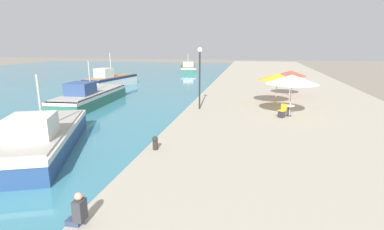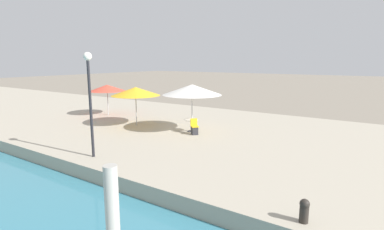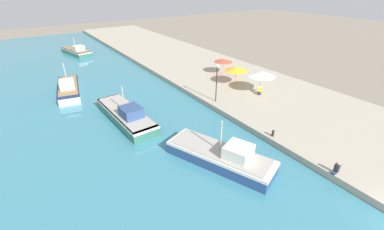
{
  "view_description": "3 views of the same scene",
  "coord_description": "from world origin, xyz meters",
  "px_view_note": "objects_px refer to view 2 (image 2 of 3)",
  "views": [
    {
      "loc": [
        4.82,
        -1.44,
        5.54
      ],
      "look_at": [
        1.5,
        15.1,
        1.45
      ],
      "focal_mm": 28.0,
      "sensor_mm": 36.0,
      "label": 1
    },
    {
      "loc": [
        -7.17,
        9.66,
        4.87
      ],
      "look_at": [
        7.44,
        19.37,
        1.65
      ],
      "focal_mm": 28.0,
      "sensor_mm": 36.0,
      "label": 2
    },
    {
      "loc": [
        -17.04,
        -1.4,
        13.5
      ],
      "look_at": [
        -4.0,
        18.0,
        1.25
      ],
      "focal_mm": 24.0,
      "sensor_mm": 36.0,
      "label": 3
    }
  ],
  "objects_px": {
    "cafe_chair_left": "(195,129)",
    "cafe_umbrella_pink": "(192,90)",
    "cafe_table": "(191,123)",
    "cafe_umbrella_white": "(136,91)",
    "lamppost": "(89,87)",
    "mooring_bollard": "(304,210)",
    "cafe_umbrella_striped": "(107,88)"
  },
  "relations": [
    {
      "from": "cafe_chair_left",
      "to": "cafe_umbrella_pink",
      "type": "bearing_deg",
      "value": -94.19
    },
    {
      "from": "cafe_table",
      "to": "cafe_chair_left",
      "type": "relative_size",
      "value": 0.88
    },
    {
      "from": "cafe_umbrella_pink",
      "to": "cafe_umbrella_white",
      "type": "xyz_separation_m",
      "value": [
        -0.64,
        3.94,
        -0.27
      ]
    },
    {
      "from": "cafe_table",
      "to": "cafe_chair_left",
      "type": "xyz_separation_m",
      "value": [
        -0.48,
        -0.54,
        -0.21
      ]
    },
    {
      "from": "cafe_umbrella_pink",
      "to": "cafe_table",
      "type": "distance_m",
      "value": 1.99
    },
    {
      "from": "cafe_table",
      "to": "lamppost",
      "type": "height_order",
      "value": "lamppost"
    },
    {
      "from": "cafe_chair_left",
      "to": "mooring_bollard",
      "type": "height_order",
      "value": "cafe_chair_left"
    },
    {
      "from": "cafe_umbrella_white",
      "to": "lamppost",
      "type": "distance_m",
      "value": 6.54
    },
    {
      "from": "cafe_umbrella_pink",
      "to": "cafe_chair_left",
      "type": "bearing_deg",
      "value": -135.39
    },
    {
      "from": "cafe_chair_left",
      "to": "cafe_table",
      "type": "bearing_deg",
      "value": -90.0
    },
    {
      "from": "mooring_bollard",
      "to": "lamppost",
      "type": "bearing_deg",
      "value": 86.87
    },
    {
      "from": "cafe_table",
      "to": "cafe_chair_left",
      "type": "bearing_deg",
      "value": -131.2
    },
    {
      "from": "cafe_umbrella_white",
      "to": "cafe_umbrella_pink",
      "type": "bearing_deg",
      "value": -80.81
    },
    {
      "from": "cafe_table",
      "to": "lamppost",
      "type": "relative_size",
      "value": 0.18
    },
    {
      "from": "lamppost",
      "to": "cafe_chair_left",
      "type": "bearing_deg",
      "value": -14.66
    },
    {
      "from": "cafe_chair_left",
      "to": "lamppost",
      "type": "bearing_deg",
      "value": 26.54
    },
    {
      "from": "mooring_bollard",
      "to": "lamppost",
      "type": "distance_m",
      "value": 9.55
    },
    {
      "from": "cafe_umbrella_pink",
      "to": "cafe_umbrella_striped",
      "type": "xyz_separation_m",
      "value": [
        0.94,
        8.48,
        -0.4
      ]
    },
    {
      "from": "cafe_umbrella_striped",
      "to": "cafe_umbrella_white",
      "type": "bearing_deg",
      "value": -109.11
    },
    {
      "from": "cafe_table",
      "to": "lamppost",
      "type": "distance_m",
      "value": 6.91
    },
    {
      "from": "cafe_table",
      "to": "mooring_bollard",
      "type": "distance_m",
      "value": 10.64
    },
    {
      "from": "cafe_chair_left",
      "to": "cafe_umbrella_striped",
      "type": "bearing_deg",
      "value": -58.16
    },
    {
      "from": "cafe_umbrella_white",
      "to": "cafe_chair_left",
      "type": "height_order",
      "value": "cafe_umbrella_white"
    },
    {
      "from": "cafe_umbrella_pink",
      "to": "lamppost",
      "type": "relative_size",
      "value": 0.77
    },
    {
      "from": "lamppost",
      "to": "cafe_umbrella_white",
      "type": "bearing_deg",
      "value": 27.01
    },
    {
      "from": "cafe_umbrella_white",
      "to": "lamppost",
      "type": "relative_size",
      "value": 0.69
    },
    {
      "from": "cafe_umbrella_striped",
      "to": "lamppost",
      "type": "height_order",
      "value": "lamppost"
    },
    {
      "from": "cafe_umbrella_white",
      "to": "cafe_umbrella_striped",
      "type": "bearing_deg",
      "value": 70.89
    },
    {
      "from": "lamppost",
      "to": "cafe_umbrella_striped",
      "type": "bearing_deg",
      "value": 45.51
    },
    {
      "from": "lamppost",
      "to": "cafe_table",
      "type": "bearing_deg",
      "value": -8.88
    },
    {
      "from": "cafe_umbrella_pink",
      "to": "mooring_bollard",
      "type": "bearing_deg",
      "value": -130.35
    },
    {
      "from": "cafe_umbrella_pink",
      "to": "cafe_chair_left",
      "type": "height_order",
      "value": "cafe_umbrella_pink"
    }
  ]
}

